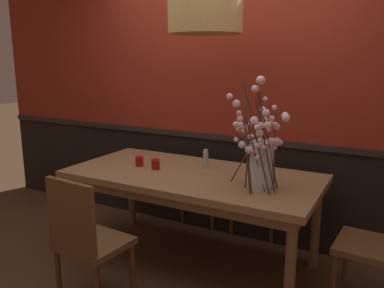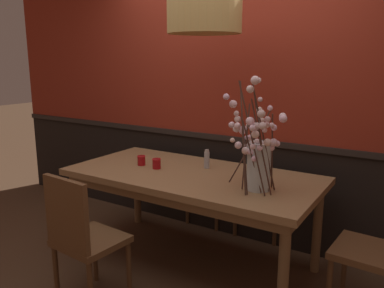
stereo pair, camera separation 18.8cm
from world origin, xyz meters
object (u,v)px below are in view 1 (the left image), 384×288
at_px(candle_holder_nearer_edge, 155,164).
at_px(condiment_bottle, 206,159).
at_px(chair_far_side_left, 209,174).
at_px(vase_with_blossoms, 260,156).
at_px(dining_table, 192,183).
at_px(chair_near_side_left, 86,238).
at_px(chair_far_side_right, 260,180).
at_px(pendant_lamp, 205,15).
at_px(candle_holder_nearer_center, 139,161).

height_order(candle_holder_nearer_edge, condiment_bottle, condiment_bottle).
distance_m(chair_far_side_left, condiment_bottle, 0.85).
xyz_separation_m(candle_holder_nearer_edge, condiment_bottle, (0.34, 0.24, 0.03)).
height_order(chair_far_side_left, vase_with_blossoms, vase_with_blossoms).
height_order(vase_with_blossoms, condiment_bottle, vase_with_blossoms).
xyz_separation_m(dining_table, chair_near_side_left, (-0.31, -0.89, -0.17)).
bearing_deg(chair_far_side_right, dining_table, -107.82).
xyz_separation_m(dining_table, pendant_lamp, (0.13, -0.04, 1.28)).
relative_size(chair_far_side_right, candle_holder_nearer_edge, 10.62).
xyz_separation_m(candle_holder_nearer_edge, pendant_lamp, (0.44, 0.01, 1.15)).
xyz_separation_m(chair_far_side_left, chair_near_side_left, (-0.03, -1.78, 0.03)).
xyz_separation_m(condiment_bottle, pendant_lamp, (0.10, -0.23, 1.12)).
relative_size(chair_far_side_right, condiment_bottle, 5.80).
distance_m(chair_far_side_left, candle_holder_nearer_center, 1.00).
bearing_deg(pendant_lamp, candle_holder_nearer_center, 179.47).
bearing_deg(vase_with_blossoms, pendant_lamp, 170.28).
bearing_deg(candle_holder_nearer_edge, vase_with_blossoms, -4.33).
bearing_deg(condiment_bottle, chair_far_side_left, 113.73).
xyz_separation_m(dining_table, chair_far_side_left, (-0.28, 0.89, -0.20)).
distance_m(chair_near_side_left, candle_holder_nearer_edge, 0.89).
distance_m(dining_table, candle_holder_nearer_edge, 0.34).
distance_m(condiment_bottle, pendant_lamp, 1.15).
relative_size(candle_holder_nearer_center, condiment_bottle, 0.53).
relative_size(chair_far_side_right, pendant_lamp, 1.15).
xyz_separation_m(chair_far_side_right, condiment_bottle, (-0.25, -0.68, 0.33)).
relative_size(dining_table, vase_with_blossoms, 2.53).
distance_m(chair_far_side_right, pendant_lamp, 1.72).
height_order(chair_far_side_left, candle_holder_nearer_edge, chair_far_side_left).
bearing_deg(chair_near_side_left, dining_table, 70.73).
bearing_deg(chair_far_side_left, chair_near_side_left, -90.91).
distance_m(vase_with_blossoms, condiment_bottle, 0.67).
height_order(dining_table, chair_far_side_left, chair_far_side_left).
distance_m(chair_far_side_right, candle_holder_nearer_edge, 1.13).
bearing_deg(chair_far_side_left, pendant_lamp, -66.24).
xyz_separation_m(vase_with_blossoms, condiment_bottle, (-0.57, 0.31, -0.16)).
bearing_deg(dining_table, candle_holder_nearer_edge, -171.50).
height_order(chair_near_side_left, pendant_lamp, pendant_lamp).
relative_size(candle_holder_nearer_edge, condiment_bottle, 0.55).
height_order(chair_far_side_right, chair_far_side_left, chair_far_side_right).
distance_m(vase_with_blossoms, pendant_lamp, 1.07).
bearing_deg(chair_far_side_right, chair_near_side_left, -108.56).
height_order(dining_table, vase_with_blossoms, vase_with_blossoms).
bearing_deg(chair_near_side_left, candle_holder_nearer_center, 101.95).
bearing_deg(chair_near_side_left, vase_with_blossoms, 40.32).
distance_m(chair_far_side_left, vase_with_blossoms, 1.44).
relative_size(chair_far_side_right, vase_with_blossoms, 1.15).
height_order(chair_far_side_left, pendant_lamp, pendant_lamp).
relative_size(dining_table, chair_far_side_left, 2.29).
xyz_separation_m(chair_far_side_right, vase_with_blossoms, (0.32, -0.99, 0.50)).
bearing_deg(condiment_bottle, vase_with_blossoms, -28.16).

